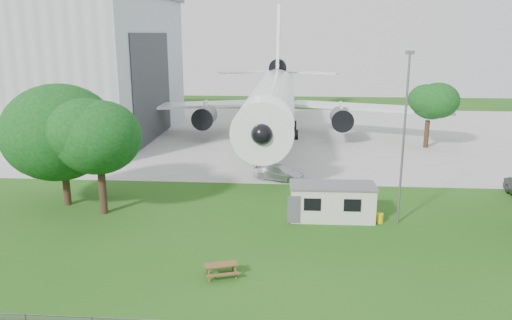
# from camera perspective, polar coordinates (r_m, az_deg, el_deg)

# --- Properties ---
(ground) EXTENTS (160.00, 160.00, 0.00)m
(ground) POSITION_cam_1_polar(r_m,az_deg,el_deg) (31.11, 2.92, -10.90)
(ground) COLOR #30611D
(concrete_apron) EXTENTS (120.00, 46.00, 0.03)m
(concrete_apron) POSITION_cam_1_polar(r_m,az_deg,el_deg) (67.46, 3.74, 2.96)
(concrete_apron) COLOR #B7B7B2
(concrete_apron) RESTS_ON ground
(hangar) EXTENTS (43.00, 31.00, 18.55)m
(hangar) POSITION_cam_1_polar(r_m,az_deg,el_deg) (74.92, -27.10, 9.83)
(hangar) COLOR #B2B7BC
(hangar) RESTS_ON ground
(airliner) EXTENTS (46.36, 47.73, 17.69)m
(airliner) POSITION_cam_1_polar(r_m,az_deg,el_deg) (64.55, 2.00, 7.19)
(airliner) COLOR white
(airliner) RESTS_ON ground
(site_cabin) EXTENTS (6.77, 2.78, 2.62)m
(site_cabin) POSITION_cam_1_polar(r_m,az_deg,el_deg) (36.92, 8.71, -4.72)
(site_cabin) COLOR beige
(site_cabin) RESTS_ON ground
(picnic_west) EXTENTS (2.18, 1.99, 0.76)m
(picnic_west) POSITION_cam_1_polar(r_m,az_deg,el_deg) (28.76, -3.99, -13.14)
(picnic_west) COLOR brown
(picnic_west) RESTS_ON ground
(lamp_mast) EXTENTS (0.16, 0.16, 12.00)m
(lamp_mast) POSITION_cam_1_polar(r_m,az_deg,el_deg) (35.93, 16.50, 2.08)
(lamp_mast) COLOR slate
(lamp_mast) RESTS_ON ground
(tree_west_big) EXTENTS (9.38, 9.38, 10.62)m
(tree_west_big) POSITION_cam_1_polar(r_m,az_deg,el_deg) (41.14, -21.39, 3.07)
(tree_west_big) COLOR #382619
(tree_west_big) RESTS_ON ground
(tree_west_small) EXTENTS (6.21, 6.21, 8.97)m
(tree_west_small) POSITION_cam_1_polar(r_m,az_deg,el_deg) (38.16, -17.56, 2.45)
(tree_west_small) COLOR #382619
(tree_west_small) RESTS_ON ground
(tree_far_apron) EXTENTS (5.16, 5.16, 8.23)m
(tree_far_apron) POSITION_cam_1_polar(r_m,az_deg,el_deg) (61.82, 19.21, 6.42)
(tree_far_apron) COLOR #382619
(tree_far_apron) RESTS_ON ground
(car_apron_van) EXTENTS (5.17, 3.37, 1.39)m
(car_apron_van) POSITION_cam_1_polar(r_m,az_deg,el_deg) (46.27, 2.66, -1.45)
(car_apron_van) COLOR white
(car_apron_van) RESTS_ON ground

